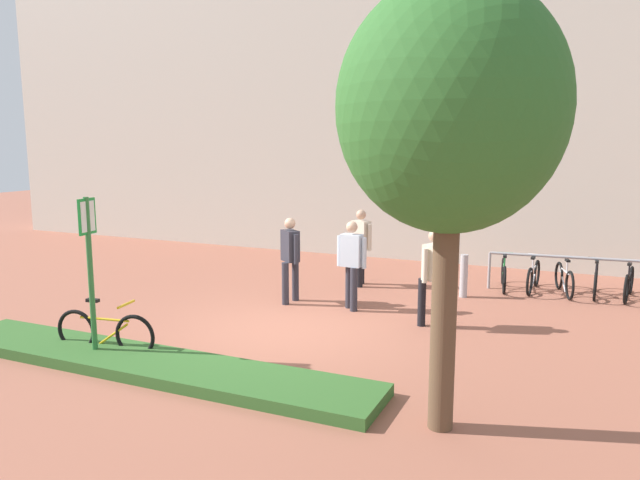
# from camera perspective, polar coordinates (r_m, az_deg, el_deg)

# --- Properties ---
(ground_plane) EXTENTS (60.00, 60.00, 0.00)m
(ground_plane) POSITION_cam_1_polar(r_m,az_deg,el_deg) (10.46, -3.38, -8.49)
(ground_plane) COLOR #9E5B47
(building_facade) EXTENTS (28.00, 1.20, 10.00)m
(building_facade) POSITION_cam_1_polar(r_m,az_deg,el_deg) (17.08, 8.44, 15.25)
(building_facade) COLOR beige
(building_facade) RESTS_ON ground
(planter_strip) EXTENTS (7.00, 1.10, 0.16)m
(planter_strip) POSITION_cam_1_polar(r_m,az_deg,el_deg) (9.04, -16.23, -11.21)
(planter_strip) COLOR #336028
(planter_strip) RESTS_ON ground
(tree_sidewalk) EXTENTS (2.41, 2.41, 4.88)m
(tree_sidewalk) POSITION_cam_1_polar(r_m,az_deg,el_deg) (6.50, 12.35, 12.04)
(tree_sidewalk) COLOR brown
(tree_sidewalk) RESTS_ON ground
(parking_sign_post) EXTENTS (0.08, 0.36, 2.42)m
(parking_sign_post) POSITION_cam_1_polar(r_m,az_deg,el_deg) (9.27, -21.11, -1.31)
(parking_sign_post) COLOR #2D7238
(parking_sign_post) RESTS_ON ground
(bike_at_sign) EXTENTS (1.67, 0.42, 0.86)m
(bike_at_sign) POSITION_cam_1_polar(r_m,az_deg,el_deg) (9.74, -19.77, -8.24)
(bike_at_sign) COLOR black
(bike_at_sign) RESTS_ON ground
(bike_rack_cluster) EXTENTS (3.75, 1.78, 0.83)m
(bike_rack_cluster) POSITION_cam_1_polar(r_m,az_deg,el_deg) (13.79, 23.51, -3.42)
(bike_rack_cluster) COLOR #99999E
(bike_rack_cluster) RESTS_ON ground
(bollard_steel) EXTENTS (0.16, 0.16, 0.90)m
(bollard_steel) POSITION_cam_1_polar(r_m,az_deg,el_deg) (12.81, 13.53, -3.34)
(bollard_steel) COLOR #ADADB2
(bollard_steel) RESTS_ON ground
(person_shirt_blue) EXTENTS (0.61, 0.32, 1.72)m
(person_shirt_blue) POSITION_cam_1_polar(r_m,az_deg,el_deg) (11.44, 3.03, -1.86)
(person_shirt_blue) COLOR #2D2D38
(person_shirt_blue) RESTS_ON ground
(person_suited_dark) EXTENTS (0.50, 0.50, 1.72)m
(person_suited_dark) POSITION_cam_1_polar(r_m,az_deg,el_deg) (11.94, -2.85, -1.39)
(person_suited_dark) COLOR #2D2D38
(person_suited_dark) RESTS_ON ground
(person_shirt_white) EXTENTS (0.57, 0.45, 1.72)m
(person_shirt_white) POSITION_cam_1_polar(r_m,az_deg,el_deg) (13.39, 3.91, -0.24)
(person_shirt_white) COLOR black
(person_shirt_white) RESTS_ON ground
(person_casual_tan) EXTENTS (0.52, 0.57, 1.72)m
(person_casual_tan) POSITION_cam_1_polar(r_m,az_deg,el_deg) (10.52, 10.79, -3.00)
(person_casual_tan) COLOR black
(person_casual_tan) RESTS_ON ground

